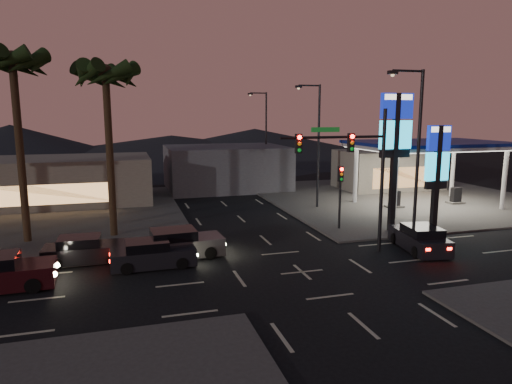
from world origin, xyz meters
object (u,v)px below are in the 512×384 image
object	(u,v)px
car_lane_a_front	(152,254)
suv_station	(420,239)
gas_station	(429,146)
pylon_sign_tall	(395,135)
pylon_sign_short	(437,162)
traffic_signal_mast	(355,161)
car_lane_b_mid	(84,250)
car_lane_b_front	(178,244)

from	to	relation	value
car_lane_a_front	suv_station	distance (m)	14.94
gas_station	pylon_sign_tall	bearing A→B (deg)	-139.09
car_lane_a_front	suv_station	world-z (taller)	suv_station
suv_station	car_lane_a_front	bearing A→B (deg)	174.81
gas_station	car_lane_a_front	size ratio (longest dim) A/B	2.79
pylon_sign_short	traffic_signal_mast	world-z (taller)	traffic_signal_mast
gas_station	pylon_sign_short	world-z (taller)	pylon_sign_short
car_lane_a_front	car_lane_b_mid	bearing A→B (deg)	152.41
pylon_sign_tall	car_lane_b_front	size ratio (longest dim) A/B	1.83
car_lane_a_front	pylon_sign_tall	bearing A→B (deg)	9.55
pylon_sign_tall	pylon_sign_short	world-z (taller)	pylon_sign_tall
gas_station	suv_station	size ratio (longest dim) A/B	2.65
car_lane_a_front	suv_station	xyz separation A→B (m)	(14.88, -1.35, 0.03)
gas_station	pylon_sign_short	size ratio (longest dim) A/B	1.74
gas_station	car_lane_b_front	bearing A→B (deg)	-159.91
gas_station	suv_station	distance (m)	13.99
gas_station	suv_station	xyz separation A→B (m)	(-8.17, -10.47, -4.40)
car_lane_b_front	pylon_sign_short	bearing A→B (deg)	1.35
pylon_sign_tall	traffic_signal_mast	xyz separation A→B (m)	(-4.74, -3.51, -1.17)
suv_station	pylon_sign_tall	bearing A→B (deg)	80.45
gas_station	car_lane_a_front	world-z (taller)	gas_station
gas_station	car_lane_b_mid	xyz separation A→B (m)	(-26.40, -7.36, -4.43)
pylon_sign_short	car_lane_b_mid	world-z (taller)	pylon_sign_short
pylon_sign_short	car_lane_b_front	world-z (taller)	pylon_sign_short
pylon_sign_short	car_lane_b_front	bearing A→B (deg)	-178.65
gas_station	car_lane_b_mid	size ratio (longest dim) A/B	2.81
car_lane_b_mid	car_lane_a_front	bearing A→B (deg)	-27.59
pylon_sign_tall	traffic_signal_mast	distance (m)	6.02
car_lane_b_front	car_lane_b_mid	distance (m)	4.86
pylon_sign_tall	suv_station	size ratio (longest dim) A/B	1.95
car_lane_a_front	car_lane_b_mid	world-z (taller)	car_lane_a_front
pylon_sign_tall	traffic_signal_mast	world-z (taller)	pylon_sign_tall
pylon_sign_tall	car_lane_b_mid	size ratio (longest dim) A/B	2.07
car_lane_b_front	car_lane_b_mid	world-z (taller)	car_lane_b_front
gas_station	car_lane_b_front	xyz separation A→B (m)	(-21.57, -7.89, -4.35)
pylon_sign_short	traffic_signal_mast	xyz separation A→B (m)	(-7.24, -2.51, 0.57)
pylon_sign_tall	car_lane_b_front	bearing A→B (deg)	-174.36
pylon_sign_tall	car_lane_b_mid	bearing A→B (deg)	-177.39
gas_station	car_lane_b_mid	bearing A→B (deg)	-164.42
car_lane_b_front	traffic_signal_mast	bearing A→B (deg)	-12.81
traffic_signal_mast	car_lane_b_front	size ratio (longest dim) A/B	1.63
suv_station	traffic_signal_mast	bearing A→B (deg)	173.62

